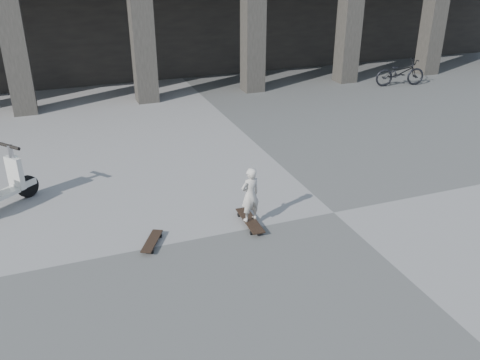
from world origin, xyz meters
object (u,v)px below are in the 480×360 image
object	(u,v)px
longboard	(250,221)
bicycle	(400,72)
skateboard_spare	(152,241)
child	(250,195)

from	to	relation	value
longboard	bicycle	xyz separation A→B (m)	(8.42, 7.16, 0.39)
longboard	skateboard_spare	xyz separation A→B (m)	(-1.76, -0.06, -0.01)
longboard	child	size ratio (longest dim) A/B	0.97
child	bicycle	world-z (taller)	child
longboard	bicycle	world-z (taller)	bicycle
longboard	skateboard_spare	world-z (taller)	longboard
child	bicycle	bearing A→B (deg)	-153.15
longboard	child	bearing A→B (deg)	81.11
longboard	child	xyz separation A→B (m)	(-0.00, 0.00, 0.52)
longboard	skateboard_spare	size ratio (longest dim) A/B	1.35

